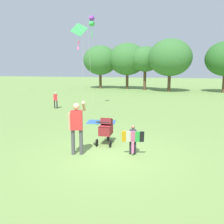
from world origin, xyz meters
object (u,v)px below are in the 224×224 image
object	(u,v)px
kite_orange_delta	(92,22)
picnic_blanket	(101,122)
stroller	(106,129)
person_red_shirt	(56,99)
person_adult_flyer	(77,124)
child_with_butterfly_kite	(133,137)
kite_adult_black	(79,35)

from	to	relation	value
kite_orange_delta	picnic_blanket	size ratio (longest dim) A/B	4.27
stroller	person_red_shirt	bearing A→B (deg)	128.04
person_adult_flyer	picnic_blanket	xyz separation A→B (m)	(-0.63, 5.10, -1.06)
child_with_butterfly_kite	kite_adult_black	size ratio (longest dim) A/B	0.22
person_adult_flyer	kite_orange_delta	xyz separation A→B (m)	(-2.65, 9.81, 4.96)
child_with_butterfly_kite	person_adult_flyer	size ratio (longest dim) A/B	0.55
kite_adult_black	kite_orange_delta	distance (m)	8.24
person_adult_flyer	kite_adult_black	distance (m)	3.78
stroller	person_red_shirt	xyz separation A→B (m)	(-5.71, 7.30, 0.08)
person_adult_flyer	picnic_blanket	bearing A→B (deg)	97.06
child_with_butterfly_kite	person_adult_flyer	world-z (taller)	person_adult_flyer
child_with_butterfly_kite	picnic_blanket	xyz separation A→B (m)	(-2.47, 4.67, -0.61)
person_adult_flyer	kite_adult_black	world-z (taller)	kite_adult_black
kite_adult_black	person_red_shirt	xyz separation A→B (m)	(-4.45, 6.66, -3.50)
kite_orange_delta	person_adult_flyer	bearing A→B (deg)	-74.86
kite_adult_black	picnic_blanket	distance (m)	5.18
person_red_shirt	picnic_blanket	size ratio (longest dim) A/B	0.78
kite_orange_delta	person_red_shirt	bearing A→B (deg)	-155.39
person_red_shirt	person_adult_flyer	bearing A→B (deg)	-59.75
person_adult_flyer	kite_adult_black	xyz separation A→B (m)	(-0.62, 2.04, 3.12)
kite_adult_black	child_with_butterfly_kite	bearing A→B (deg)	-33.27
person_adult_flyer	stroller	bearing A→B (deg)	65.63
person_red_shirt	stroller	bearing A→B (deg)	-51.96
kite_orange_delta	kite_adult_black	bearing A→B (deg)	-75.34
stroller	kite_orange_delta	xyz separation A→B (m)	(-3.29, 8.41, 5.42)
stroller	person_red_shirt	distance (m)	9.27
person_red_shirt	picnic_blanket	world-z (taller)	person_red_shirt
person_red_shirt	kite_adult_black	bearing A→B (deg)	-56.24
picnic_blanket	stroller	bearing A→B (deg)	-71.06
kite_orange_delta	picnic_blanket	world-z (taller)	kite_orange_delta
child_with_butterfly_kite	kite_orange_delta	xyz separation A→B (m)	(-4.50, 9.39, 5.42)
person_red_shirt	child_with_butterfly_kite	bearing A→B (deg)	-50.11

